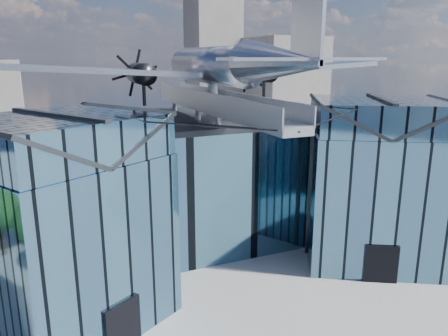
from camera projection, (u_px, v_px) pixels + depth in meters
name	position (u px, v px, depth m)	size (l,w,h in m)	color
ground_plane	(236.00, 276.00, 29.85)	(120.00, 120.00, 0.00)	gray
museum	(204.00, 178.00, 33.63)	(32.88, 24.50, 17.60)	teal
bg_towers	(116.00, 85.00, 72.75)	(77.00, 24.50, 26.00)	slate
tree_plaza_e	(438.00, 202.00, 34.52)	(3.52, 3.52, 5.10)	#312013
tree_side_e	(433.00, 190.00, 37.28)	(3.87, 3.87, 5.16)	#312013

